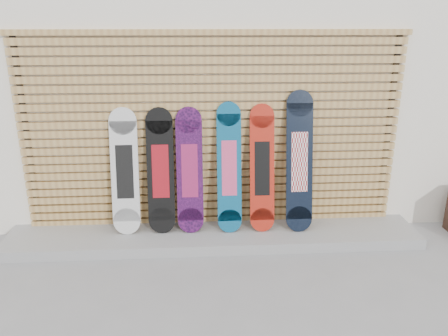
# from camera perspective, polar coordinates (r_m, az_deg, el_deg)

# --- Properties ---
(ground) EXTENTS (80.00, 80.00, 0.00)m
(ground) POSITION_cam_1_polar(r_m,az_deg,el_deg) (4.45, 1.05, -13.56)
(ground) COLOR gray
(ground) RESTS_ON ground
(building) EXTENTS (12.00, 5.00, 3.60)m
(building) POSITION_cam_1_polar(r_m,az_deg,el_deg) (7.32, 2.88, 14.06)
(building) COLOR white
(building) RESTS_ON ground
(concrete_step) EXTENTS (4.60, 0.70, 0.12)m
(concrete_step) POSITION_cam_1_polar(r_m,az_deg,el_deg) (5.00, -1.31, -8.91)
(concrete_step) COLOR gray
(concrete_step) RESTS_ON ground
(slat_wall) EXTENTS (4.26, 0.08, 2.29)m
(slat_wall) POSITION_cam_1_polar(r_m,az_deg,el_deg) (4.87, -1.56, 4.79)
(slat_wall) COLOR #B3874A
(slat_wall) RESTS_ON ground
(snowboard_0) EXTENTS (0.30, 0.28, 1.38)m
(snowboard_0) POSITION_cam_1_polar(r_m,az_deg,el_deg) (4.88, -12.83, -0.49)
(snowboard_0) COLOR silver
(snowboard_0) RESTS_ON concrete_step
(snowboard_1) EXTENTS (0.30, 0.28, 1.38)m
(snowboard_1) POSITION_cam_1_polar(r_m,az_deg,el_deg) (4.84, -8.29, -0.43)
(snowboard_1) COLOR black
(snowboard_1) RESTS_ON concrete_step
(snowboard_2) EXTENTS (0.29, 0.29, 1.38)m
(snowboard_2) POSITION_cam_1_polar(r_m,az_deg,el_deg) (4.81, -4.50, -0.36)
(snowboard_2) COLOR black
(snowboard_2) RESTS_ON concrete_step
(snowboard_3) EXTENTS (0.27, 0.31, 1.43)m
(snowboard_3) POSITION_cam_1_polar(r_m,az_deg,el_deg) (4.81, 0.68, -0.01)
(snowboard_3) COLOR #0C527B
(snowboard_3) RESTS_ON concrete_step
(snowboard_4) EXTENTS (0.27, 0.31, 1.41)m
(snowboard_4) POSITION_cam_1_polar(r_m,az_deg,el_deg) (4.85, 5.00, -0.07)
(snowboard_4) COLOR #B02112
(snowboard_4) RESTS_ON concrete_step
(snowboard_5) EXTENTS (0.29, 0.34, 1.55)m
(snowboard_5) POSITION_cam_1_polar(r_m,az_deg,el_deg) (4.89, 9.82, 0.78)
(snowboard_5) COLOR black
(snowboard_5) RESTS_ON concrete_step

